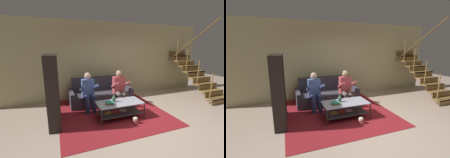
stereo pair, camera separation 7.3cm
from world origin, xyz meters
The scene contains 12 objects.
ground centered at (0.00, 0.00, 0.00)m, with size 16.80×16.80×0.00m, color #C4AA96.
back_partition centered at (0.00, 2.46, 1.45)m, with size 8.40×0.12×2.90m, color #BDB583.
staircase_run centered at (3.24, 1.47, 1.11)m, with size 0.94×2.80×2.90m.
couch centered at (-0.63, 1.83, 0.29)m, with size 2.17×0.88×0.89m.
person_seated_left centered at (-1.16, 1.30, 0.64)m, with size 0.50×0.58×1.19m.
person_seated_right centered at (-0.10, 1.30, 0.64)m, with size 0.50×0.58×1.20m.
coffee_table centered at (-0.48, 0.47, 0.30)m, with size 1.28×0.64×0.46m.
area_rug centered at (-0.55, 1.02, 0.01)m, with size 3.12×3.30×0.01m.
vase centered at (-0.61, 0.55, 0.54)m, with size 0.11×0.11×0.19m.
book_stack centered at (-0.78, 0.40, 0.50)m, with size 0.23×0.20×0.08m.
bookshelf centered at (-2.22, 0.75, 0.78)m, with size 0.31×1.12×1.80m.
popcorn_tub centered at (-0.22, -0.01, 0.09)m, with size 0.13×0.13×0.18m.
Camera 1 is at (-2.08, -3.16, 1.98)m, focal length 24.00 mm.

